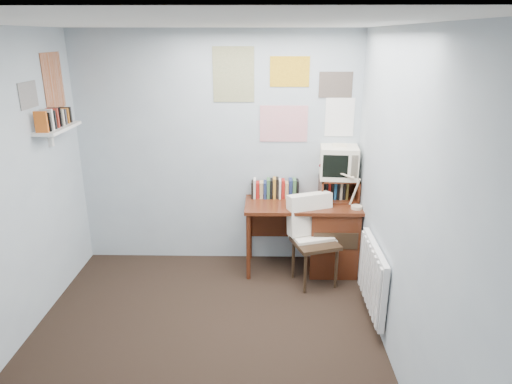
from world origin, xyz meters
TOP-DOWN VIEW (x-y plane):
  - ground at (0.00, 0.00)m, footprint 3.50×3.50m
  - back_wall at (0.00, 1.75)m, footprint 3.00×0.02m
  - right_wall at (1.50, 0.00)m, footprint 0.02×3.50m
  - ceiling at (0.00, 0.00)m, footprint 3.00×3.50m
  - desk at (1.17, 1.48)m, footprint 1.20×0.55m
  - desk_chair at (1.02, 1.18)m, footprint 0.57×0.55m
  - desk_lamp at (1.44, 1.34)m, footprint 0.30×0.26m
  - tv_riser at (1.29, 1.59)m, footprint 0.40×0.30m
  - crt_tv at (1.28, 1.61)m, footprint 0.41×0.38m
  - book_row at (0.66, 1.66)m, footprint 0.60×0.14m
  - radiator at (1.46, 0.55)m, footprint 0.09×0.80m
  - wall_shelf at (-1.40, 1.10)m, footprint 0.20×0.62m
  - posters_back at (0.70, 1.74)m, footprint 1.20×0.01m
  - posters_left at (-1.49, 1.10)m, footprint 0.01×0.70m

SIDE VIEW (x-z plane):
  - ground at x=0.00m, z-range 0.00..0.00m
  - desk at x=1.17m, z-range 0.03..0.79m
  - radiator at x=1.46m, z-range 0.12..0.72m
  - desk_chair at x=1.02m, z-range 0.00..0.89m
  - book_row at x=0.66m, z-range 0.76..0.98m
  - tv_riser at x=1.29m, z-range 0.76..1.01m
  - desk_lamp at x=1.44m, z-range 0.76..1.18m
  - crt_tv at x=1.28m, z-range 1.01..1.37m
  - back_wall at x=0.00m, z-range 0.00..2.50m
  - right_wall at x=1.50m, z-range 0.00..2.50m
  - wall_shelf at x=-1.40m, z-range 1.50..1.74m
  - posters_back at x=0.70m, z-range 1.40..2.30m
  - posters_left at x=-1.49m, z-range 1.70..2.30m
  - ceiling at x=0.00m, z-range 2.49..2.51m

